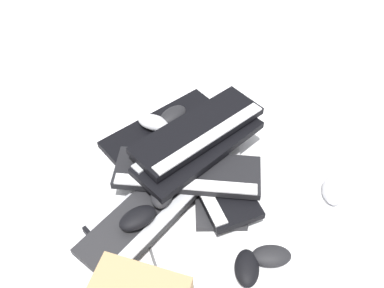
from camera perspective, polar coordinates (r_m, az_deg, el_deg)
name	(u,v)px	position (r m, az deg, el deg)	size (l,w,h in m)	color
ground_plane	(176,166)	(1.41, -2.16, -2.89)	(3.20, 3.20, 0.00)	white
keyboard_0	(157,202)	(1.31, -4.63, -7.71)	(0.44, 0.16, 0.03)	black
keyboard_1	(219,170)	(1.38, 3.59, -3.46)	(0.41, 0.42, 0.03)	#232326
keyboard_2	(163,128)	(1.51, -3.91, 2.17)	(0.45, 0.19, 0.03)	black
keyboard_3	(210,169)	(1.35, 2.39, -3.31)	(0.31, 0.46, 0.03)	black
keyboard_4	(187,173)	(1.30, -0.63, -3.88)	(0.40, 0.43, 0.03)	black
keyboard_5	(148,213)	(1.25, -5.90, -9.16)	(0.45, 0.20, 0.03)	#232326
keyboard_6	(199,147)	(1.33, 0.92, -0.34)	(0.44, 0.16, 0.03)	black
keyboard_7	(199,130)	(1.33, 0.89, 1.82)	(0.45, 0.18, 0.03)	black
mouse_0	(138,218)	(1.20, -7.26, -9.76)	(0.11, 0.07, 0.04)	black
mouse_1	(153,122)	(1.48, -5.19, 2.91)	(0.11, 0.07, 0.04)	#B7B7BC
mouse_2	(271,256)	(1.22, 10.52, -14.46)	(0.11, 0.07, 0.04)	black
mouse_3	(163,193)	(1.25, -3.95, -6.48)	(0.11, 0.07, 0.04)	black
mouse_4	(333,190)	(1.39, 18.31, -5.90)	(0.11, 0.07, 0.04)	#B7B7BC
mouse_5	(247,268)	(1.20, 7.33, -16.08)	(0.11, 0.07, 0.04)	black
mouse_6	(173,115)	(1.51, -2.55, 3.90)	(0.11, 0.07, 0.04)	black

